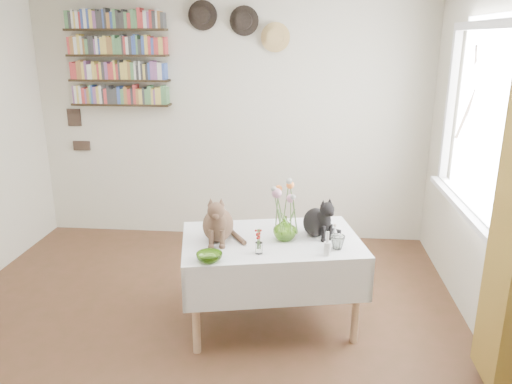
# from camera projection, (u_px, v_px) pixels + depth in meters

# --- Properties ---
(room) EXTENTS (4.08, 4.58, 2.58)m
(room) POSITION_uv_depth(u_px,v_px,m) (176.00, 179.00, 2.94)
(room) COLOR brown
(room) RESTS_ON ground
(window) EXTENTS (0.12, 1.52, 1.32)m
(window) POSITION_uv_depth(u_px,v_px,m) (479.00, 135.00, 3.48)
(window) COLOR white
(window) RESTS_ON room
(dining_table) EXTENTS (1.39, 1.05, 0.67)m
(dining_table) POSITION_uv_depth(u_px,v_px,m) (271.00, 260.00, 3.61)
(dining_table) COLOR white
(dining_table) RESTS_ON room
(tabby_cat) EXTENTS (0.26, 0.32, 0.36)m
(tabby_cat) POSITION_uv_depth(u_px,v_px,m) (218.00, 216.00, 3.49)
(tabby_cat) COLOR brown
(tabby_cat) RESTS_ON dining_table
(black_cat) EXTENTS (0.32, 0.33, 0.31)m
(black_cat) POSITION_uv_depth(u_px,v_px,m) (316.00, 215.00, 3.58)
(black_cat) COLOR black
(black_cat) RESTS_ON dining_table
(flower_vase) EXTENTS (0.23, 0.23, 0.18)m
(flower_vase) POSITION_uv_depth(u_px,v_px,m) (285.00, 228.00, 3.52)
(flower_vase) COLOR #85BE3C
(flower_vase) RESTS_ON dining_table
(green_bowl) EXTENTS (0.23, 0.23, 0.05)m
(green_bowl) POSITION_uv_depth(u_px,v_px,m) (209.00, 257.00, 3.20)
(green_bowl) COLOR #85BE3C
(green_bowl) RESTS_ON dining_table
(drinking_glass) EXTENTS (0.14, 0.14, 0.09)m
(drinking_glass) POSITION_uv_depth(u_px,v_px,m) (337.00, 242.00, 3.38)
(drinking_glass) COLOR white
(drinking_glass) RESTS_ON dining_table
(candlestick) EXTENTS (0.05, 0.05, 0.17)m
(candlestick) POSITION_uv_depth(u_px,v_px,m) (327.00, 247.00, 3.27)
(candlestick) COLOR white
(candlestick) RESTS_ON dining_table
(berry_jar) EXTENTS (0.05, 0.05, 0.20)m
(berry_jar) POSITION_uv_depth(u_px,v_px,m) (259.00, 241.00, 3.29)
(berry_jar) COLOR white
(berry_jar) RESTS_ON dining_table
(porcelain_figurine) EXTENTS (0.04, 0.04, 0.08)m
(porcelain_figurine) POSITION_uv_depth(u_px,v_px,m) (335.00, 230.00, 3.63)
(porcelain_figurine) COLOR white
(porcelain_figurine) RESTS_ON dining_table
(flower_bouquet) EXTENTS (0.17, 0.13, 0.39)m
(flower_bouquet) POSITION_uv_depth(u_px,v_px,m) (286.00, 194.00, 3.45)
(flower_bouquet) COLOR #4C7233
(flower_bouquet) RESTS_ON flower_vase
(bookshelf_unit) EXTENTS (1.00, 0.16, 0.91)m
(bookshelf_unit) POSITION_uv_depth(u_px,v_px,m) (118.00, 59.00, 4.92)
(bookshelf_unit) COLOR black
(bookshelf_unit) RESTS_ON room
(wall_hats) EXTENTS (0.98, 0.09, 0.48)m
(wall_hats) POSITION_uv_depth(u_px,v_px,m) (240.00, 24.00, 4.74)
(wall_hats) COLOR black
(wall_hats) RESTS_ON room
(wall_art_plaques) EXTENTS (0.21, 0.02, 0.44)m
(wall_art_plaques) POSITION_uv_depth(u_px,v_px,m) (77.00, 129.00, 5.24)
(wall_art_plaques) COLOR #38281E
(wall_art_plaques) RESTS_ON room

